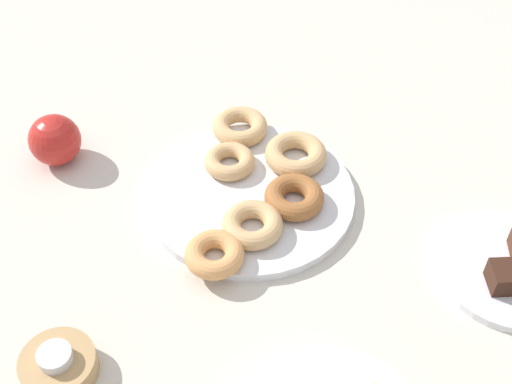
% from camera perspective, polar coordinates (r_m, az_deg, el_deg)
% --- Properties ---
extents(ground_plane, '(2.40, 2.40, 0.00)m').
position_cam_1_polar(ground_plane, '(1.02, -0.43, -0.58)').
color(ground_plane, beige).
extents(donut_plate, '(0.31, 0.31, 0.02)m').
position_cam_1_polar(donut_plate, '(1.01, -0.43, -0.29)').
color(donut_plate, silver).
rests_on(donut_plate, ground_plane).
extents(donut_0, '(0.08, 0.08, 0.02)m').
position_cam_1_polar(donut_0, '(1.04, -2.25, 2.60)').
color(donut_0, tan).
rests_on(donut_0, donut_plate).
extents(donut_1, '(0.09, 0.09, 0.03)m').
position_cam_1_polar(donut_1, '(0.95, -0.31, -2.80)').
color(donut_1, tan).
rests_on(donut_1, donut_plate).
extents(donut_2, '(0.11, 0.11, 0.03)m').
position_cam_1_polar(donut_2, '(0.98, 3.25, -0.44)').
color(donut_2, '#995B2D').
rests_on(donut_2, donut_plate).
extents(donut_3, '(0.12, 0.12, 0.03)m').
position_cam_1_polar(donut_3, '(1.05, 3.37, 3.20)').
color(donut_3, tan).
rests_on(donut_3, donut_plate).
extents(donut_4, '(0.12, 0.12, 0.03)m').
position_cam_1_polar(donut_4, '(1.10, -1.36, 5.53)').
color(donut_4, tan).
rests_on(donut_4, donut_plate).
extents(donut_5, '(0.09, 0.09, 0.03)m').
position_cam_1_polar(donut_5, '(0.91, -3.52, -5.29)').
color(donut_5, tan).
rests_on(donut_5, donut_plate).
extents(cake_plate, '(0.20, 0.20, 0.01)m').
position_cam_1_polar(cake_plate, '(0.99, 20.64, -6.07)').
color(cake_plate, silver).
rests_on(cake_plate, ground_plane).
extents(brownie_far, '(0.05, 0.05, 0.03)m').
position_cam_1_polar(brownie_far, '(0.95, 20.42, -6.74)').
color(brownie_far, '#381E14').
rests_on(brownie_far, cake_plate).
extents(candle_holder, '(0.09, 0.09, 0.03)m').
position_cam_1_polar(candle_holder, '(0.87, -16.31, -13.93)').
color(candle_holder, tan).
rests_on(candle_holder, ground_plane).
extents(tealight, '(0.04, 0.04, 0.01)m').
position_cam_1_polar(tealight, '(0.85, -16.62, -13.17)').
color(tealight, silver).
rests_on(tealight, candle_holder).
extents(apple, '(0.08, 0.08, 0.08)m').
position_cam_1_polar(apple, '(1.10, -16.62, 4.23)').
color(apple, red).
rests_on(apple, ground_plane).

